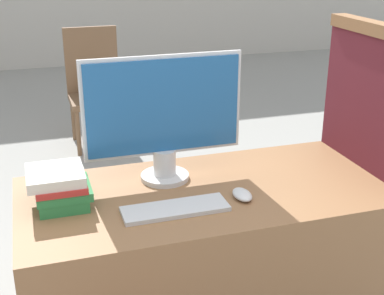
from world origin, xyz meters
name	(u,v)px	position (x,y,z in m)	size (l,w,h in m)	color
desk	(203,272)	(0.00, 0.34, 0.37)	(1.41, 0.68, 0.74)	#8C603D
carrel_divider	(365,181)	(0.73, 0.33, 0.68)	(0.07, 0.67, 1.34)	#5B1E28
monitor	(164,116)	(-0.12, 0.48, 1.01)	(0.63, 0.19, 0.50)	silver
keyboard	(175,209)	(-0.15, 0.21, 0.75)	(0.38, 0.13, 0.02)	silver
mouse	(242,195)	(0.11, 0.23, 0.76)	(0.07, 0.11, 0.03)	silver
book_stack	(60,186)	(-0.53, 0.39, 0.81)	(0.22, 0.25, 0.14)	#2D7F42
far_chair	(95,84)	(-0.07, 2.98, 0.51)	(0.44, 0.44, 0.97)	brown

